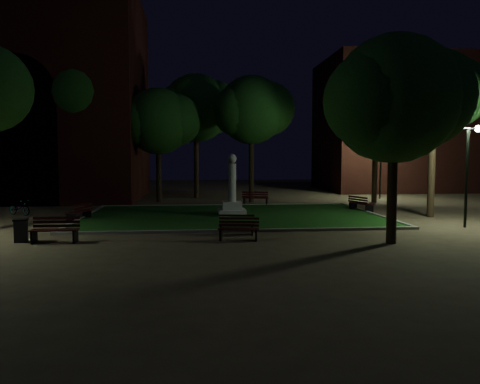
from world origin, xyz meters
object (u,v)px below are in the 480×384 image
object	(u,v)px
bench_near_left	(239,230)
bench_left_side	(80,213)
bench_west_near	(55,231)
trash_bin	(21,230)
bench_right_side	(360,204)
bench_near_right	(237,225)
monument	(232,198)
bicycle	(20,208)
bench_far_side	(255,199)

from	to	relation	value
bench_near_left	bench_left_side	world-z (taller)	bench_near_left
bench_west_near	trash_bin	distance (m)	1.31
bench_right_side	trash_bin	bearing A→B (deg)	95.54
bench_near_right	monument	bearing A→B (deg)	94.94
bench_right_side	trash_bin	xyz separation A→B (m)	(-15.85, -8.17, 0.03)
bench_right_side	trash_bin	distance (m)	17.83
bench_west_near	bicycle	bearing A→B (deg)	117.72
bicycle	bench_right_side	bearing A→B (deg)	-58.05
bench_left_side	trash_bin	world-z (taller)	trash_bin
trash_bin	bicycle	world-z (taller)	trash_bin
bench_right_side	bench_west_near	bearing A→B (deg)	98.25
bench_near_left	bench_far_side	size ratio (longest dim) A/B	0.92
bench_near_left	monument	bearing A→B (deg)	97.86
monument	bicycle	distance (m)	11.45
bench_near_right	bicycle	bearing A→B (deg)	154.17
bench_near_left	bench_far_side	xyz separation A→B (m)	(2.20, 12.29, 0.03)
bench_right_side	monument	bearing A→B (deg)	80.28
bench_left_side	bench_far_side	world-z (taller)	bench_far_side
bench_west_near	bicycle	world-z (taller)	bench_west_near
bench_far_side	bench_right_side	bearing A→B (deg)	159.76
bench_west_near	bench_left_side	xyz separation A→B (m)	(-0.58, 6.08, -0.06)
monument	trash_bin	size ratio (longest dim) A/B	3.75
bench_near_left	bicycle	distance (m)	13.96
bench_near_right	bench_far_side	bearing A→B (deg)	86.28
monument	bicycle	world-z (taller)	monument
bench_far_side	bench_left_side	bearing A→B (deg)	46.20
bench_near_left	bench_near_right	size ratio (longest dim) A/B	1.08
bench_right_side	bicycle	size ratio (longest dim) A/B	1.09
bench_far_side	trash_bin	bearing A→B (deg)	63.02
bench_near_right	bench_west_near	size ratio (longest dim) A/B	0.88
monument	bench_right_side	xyz separation A→B (m)	(7.52, 1.60, -0.55)
bench_near_left	bicycle	xyz separation A→B (m)	(-11.05, 8.54, 0.01)
bench_west_near	bench_right_side	xyz separation A→B (m)	(14.55, 8.40, -0.03)
bench_west_near	trash_bin	xyz separation A→B (m)	(-1.29, 0.23, -0.00)
bench_near_left	bench_right_side	bearing A→B (deg)	57.69
bench_near_right	bench_left_side	size ratio (longest dim) A/B	0.96
bench_far_side	bicycle	bearing A→B (deg)	29.47
monument	trash_bin	world-z (taller)	monument
bench_left_side	monument	bearing A→B (deg)	118.53
bench_west_near	bench_left_side	distance (m)	6.11
bench_near_left	bench_far_side	bearing A→B (deg)	90.02
bench_far_side	trash_bin	size ratio (longest dim) A/B	2.05
bench_near_left	trash_bin	xyz separation A→B (m)	(-8.05, 0.35, 0.04)
bench_left_side	bench_right_side	bearing A→B (deg)	121.87
bench_west_near	monument	bearing A→B (deg)	44.73
bench_west_near	bench_far_side	size ratio (longest dim) A/B	0.97
monument	bench_west_near	distance (m)	9.79
bench_near_left	bench_left_side	bearing A→B (deg)	149.91
bench_left_side	bench_right_side	world-z (taller)	bench_right_side
monument	bench_west_near	xyz separation A→B (m)	(-7.03, -6.80, -0.52)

